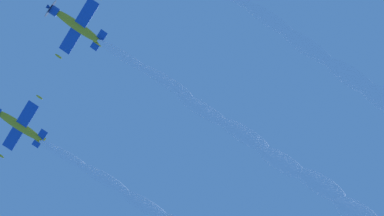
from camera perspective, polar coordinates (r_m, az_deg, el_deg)
airplane_left_wingman at (r=95.47m, az=-8.77°, el=6.20°), size 8.10×8.13×4.19m
airplane_right_wingman at (r=100.69m, az=-13.02°, el=-1.20°), size 8.13×8.26×3.91m
smoke_trail_lead at (r=94.44m, az=11.71°, el=2.55°), size 40.11×22.32×4.65m
smoke_trail_left_wingman at (r=97.67m, az=6.73°, el=-3.97°), size 40.35×21.50×4.73m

